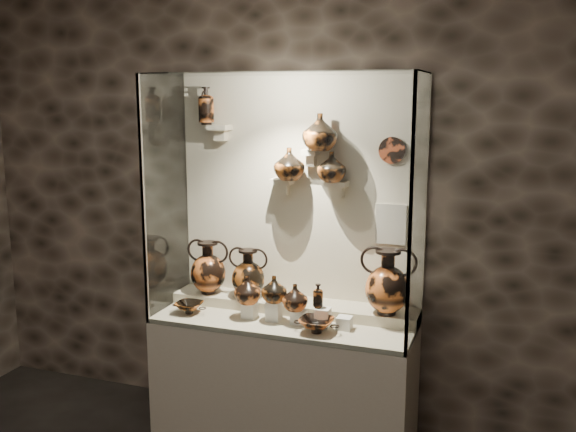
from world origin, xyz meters
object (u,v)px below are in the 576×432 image
(jug_a, at_px, (248,290))
(amphora_right, at_px, (387,282))
(amphora_left, at_px, (208,267))
(lekythos_small, at_px, (318,294))
(amphora_mid, at_px, (248,273))
(ovoid_vase_b, at_px, (320,132))
(jug_c, at_px, (295,297))
(lekythos_tall, at_px, (206,103))
(ovoid_vase_a, at_px, (289,164))
(kylix_right, at_px, (317,324))
(ovoid_vase_c, at_px, (332,167))
(kylix_left, at_px, (189,306))
(jug_b, at_px, (274,289))

(jug_a, bearing_deg, amphora_right, 33.54)
(amphora_left, distance_m, lekythos_small, 0.88)
(amphora_mid, bearing_deg, ovoid_vase_b, 6.70)
(amphora_mid, xyz_separation_m, jug_c, (0.41, -0.20, -0.06))
(amphora_mid, distance_m, jug_a, 0.23)
(jug_a, relative_size, lekythos_tall, 0.65)
(ovoid_vase_a, bearing_deg, lekythos_small, -55.63)
(lekythos_small, relative_size, lekythos_tall, 0.60)
(kylix_right, bearing_deg, ovoid_vase_a, 140.59)
(lekythos_tall, bearing_deg, jug_a, -23.42)
(lekythos_tall, bearing_deg, ovoid_vase_c, 9.81)
(ovoid_vase_c, bearing_deg, ovoid_vase_a, -166.86)
(amphora_mid, distance_m, lekythos_small, 0.59)
(kylix_left, bearing_deg, lekythos_tall, 95.80)
(kylix_right, distance_m, ovoid_vase_a, 1.05)
(lekythos_small, relative_size, kylix_left, 0.75)
(lekythos_tall, bearing_deg, amphora_left, -61.27)
(jug_b, bearing_deg, lekythos_small, 0.68)
(kylix_right, bearing_deg, jug_a, 178.68)
(jug_a, height_order, lekythos_tall, lekythos_tall)
(jug_c, distance_m, ovoid_vase_b, 1.06)
(amphora_right, xyz_separation_m, ovoid_vase_a, (-0.68, 0.07, 0.71))
(jug_a, bearing_deg, ovoid_vase_a, 73.63)
(amphora_left, height_order, ovoid_vase_c, ovoid_vase_c)
(amphora_right, distance_m, jug_a, 0.90)
(amphora_left, bearing_deg, lekythos_tall, 109.82)
(kylix_right, bearing_deg, amphora_left, 170.89)
(jug_a, xyz_separation_m, ovoid_vase_c, (0.48, 0.26, 0.79))
(amphora_mid, bearing_deg, jug_c, -24.28)
(lekythos_small, bearing_deg, kylix_right, -61.88)
(amphora_right, height_order, jug_c, amphora_right)
(kylix_left, height_order, ovoid_vase_c, ovoid_vase_c)
(kylix_right, relative_size, ovoid_vase_a, 1.29)
(amphora_right, bearing_deg, ovoid_vase_c, 176.31)
(jug_c, height_order, kylix_left, jug_c)
(amphora_left, relative_size, jug_a, 1.99)
(jug_b, xyz_separation_m, lekythos_tall, (-0.59, 0.28, 1.16))
(amphora_mid, distance_m, jug_b, 0.34)
(jug_b, distance_m, ovoid_vase_c, 0.86)
(jug_a, bearing_deg, kylix_left, -152.34)
(jug_c, xyz_separation_m, ovoid_vase_a, (-0.13, 0.25, 0.82))
(lekythos_small, bearing_deg, jug_c, -158.61)
(ovoid_vase_b, bearing_deg, jug_c, -131.98)
(jug_a, bearing_deg, jug_c, 21.50)
(ovoid_vase_c, bearing_deg, amphora_right, 0.46)
(jug_c, distance_m, lekythos_tall, 1.44)
(kylix_right, height_order, lekythos_tall, lekythos_tall)
(amphora_mid, height_order, ovoid_vase_b, ovoid_vase_b)
(amphora_left, height_order, ovoid_vase_b, ovoid_vase_b)
(jug_b, height_order, kylix_right, jug_b)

